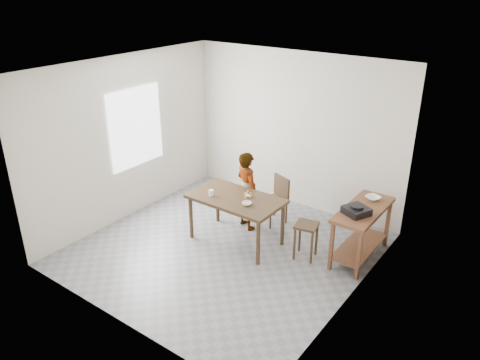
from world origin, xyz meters
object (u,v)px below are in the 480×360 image
Objects in this scene: child at (247,191)px; stool at (306,241)px; prep_counter at (361,233)px; dining_chair at (273,201)px; dining_table at (236,219)px.

child reaches higher than stool.
prep_counter is 1.60m from dining_chair.
child reaches higher than prep_counter.
dining_table is 2.56× the size of stool.
stool is at bearing -143.41° from prep_counter.
prep_counter reaches higher than stool.
child is 1.29m from stool.
stool is at bearing 11.92° from dining_table.
prep_counter is (1.72, 0.70, 0.03)m from dining_table.
child is at bearing -172.79° from prep_counter.
prep_counter is 1.88m from child.
dining_chair is at bearing -103.36° from child.
child is 1.65× the size of dining_chair.
prep_counter is at bearing 15.67° from dining_chair.
dining_table is 0.86m from dining_chair.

